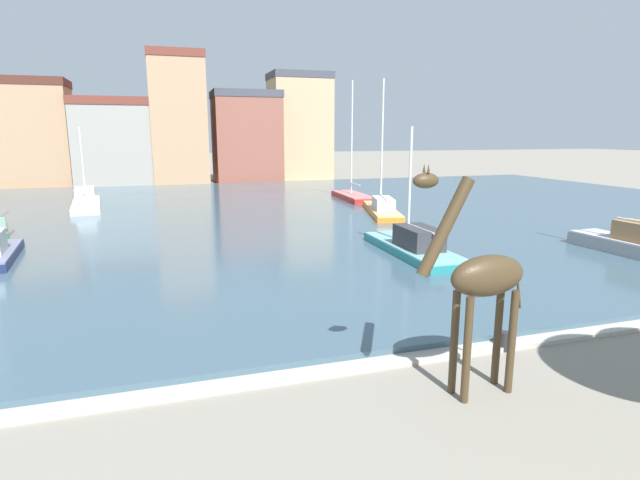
{
  "coord_description": "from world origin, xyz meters",
  "views": [
    {
      "loc": [
        -2.85,
        -0.53,
        5.38
      ],
      "look_at": [
        1.67,
        13.84,
        2.2
      ],
      "focal_mm": 28.3,
      "sensor_mm": 36.0,
      "label": 1
    }
  ],
  "objects": [
    {
      "name": "harbor_water",
      "position": [
        0.0,
        31.9,
        0.14
      ],
      "size": [
        80.49,
        44.13,
        0.27
      ],
      "primitive_type": "cube",
      "color": "#3D5666",
      "rests_on": "ground"
    },
    {
      "name": "quay_edge_coping",
      "position": [
        0.0,
        9.59,
        0.06
      ],
      "size": [
        80.49,
        0.5,
        0.12
      ],
      "primitive_type": "cube",
      "color": "#ADA89E",
      "rests_on": "ground"
    },
    {
      "name": "giraffe_statue",
      "position": [
        3.19,
        7.81,
        2.47
      ],
      "size": [
        2.78,
        0.77,
        4.84
      ],
      "color": "#42331E",
      "rests_on": "ground"
    },
    {
      "name": "sailboat_white",
      "position": [
        -8.07,
        38.52,
        0.55
      ],
      "size": [
        2.6,
        8.97,
        5.87
      ],
      "color": "white",
      "rests_on": "ground"
    },
    {
      "name": "sailboat_teal",
      "position": [
        7.4,
        19.05,
        0.49
      ],
      "size": [
        2.06,
        7.81,
        5.69
      ],
      "color": "teal",
      "rests_on": "ground"
    },
    {
      "name": "sailboat_orange",
      "position": [
        10.96,
        29.95,
        0.48
      ],
      "size": [
        3.83,
        8.72,
        8.82
      ],
      "color": "orange",
      "rests_on": "ground"
    },
    {
      "name": "sailboat_red",
      "position": [
        11.7,
        37.51,
        0.4
      ],
      "size": [
        2.11,
        7.08,
        9.44
      ],
      "color": "red",
      "rests_on": "ground"
    },
    {
      "name": "mooring_bollard",
      "position": [
        5.15,
        9.44,
        0.25
      ],
      "size": [
        0.24,
        0.24,
        0.5
      ],
      "primitive_type": "cylinder",
      "color": "#232326",
      "rests_on": "ground"
    },
    {
      "name": "townhouse_narrow_midrow",
      "position": [
        -15.6,
        57.42,
        5.38
      ],
      "size": [
        8.74,
        5.59,
        10.74
      ],
      "color": "tan",
      "rests_on": "ground"
    },
    {
      "name": "townhouse_tall_gabled",
      "position": [
        -6.6,
        57.3,
        4.5
      ],
      "size": [
        9.09,
        8.13,
        8.96
      ],
      "color": "gray",
      "rests_on": "ground"
    },
    {
      "name": "townhouse_wide_warehouse",
      "position": [
        -0.75,
        56.66,
        6.84
      ],
      "size": [
        5.72,
        7.33,
        13.65
      ],
      "color": "tan",
      "rests_on": "ground"
    },
    {
      "name": "townhouse_end_terrace",
      "position": [
        6.68,
        57.52,
        5.05
      ],
      "size": [
        7.44,
        6.0,
        10.06
      ],
      "color": "#8E5142",
      "rests_on": "ground"
    },
    {
      "name": "townhouse_corner_house",
      "position": [
        13.57,
        59.93,
        6.26
      ],
      "size": [
        7.1,
        5.71,
        12.49
      ],
      "color": "tan",
      "rests_on": "ground"
    }
  ]
}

